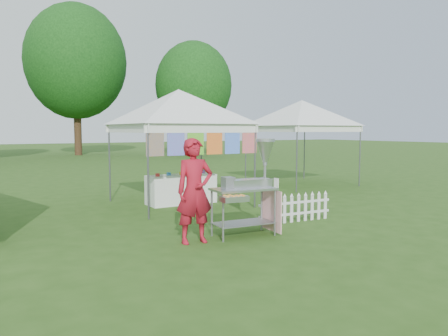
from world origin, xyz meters
TOP-DOWN VIEW (x-y plane):
  - ground at (0.00, 0.00)m, footprint 120.00×120.00m
  - canopy_main at (0.00, 3.49)m, footprint 4.24×4.24m
  - canopy_right at (5.50, 5.00)m, footprint 4.24×4.24m
  - tree_mid at (3.00, 28.00)m, footprint 7.60×7.60m
  - tree_right at (10.00, 22.00)m, footprint 5.60×5.60m
  - donut_cart at (-0.29, -0.27)m, footprint 1.35×0.84m
  - vendor at (-1.47, -0.22)m, footprint 0.70×0.50m
  - picket_fence at (1.14, 0.19)m, footprint 1.80×0.18m
  - display_table at (0.09, 3.59)m, footprint 1.80×0.70m

SIDE VIEW (x-z plane):
  - ground at x=0.00m, z-range 0.00..0.00m
  - picket_fence at x=1.14m, z-range 0.01..0.57m
  - display_table at x=0.09m, z-range 0.00..0.77m
  - vendor at x=-1.47m, z-range 0.00..1.82m
  - donut_cart at x=-0.29m, z-range 0.16..1.95m
  - canopy_main at x=0.00m, z-range 1.26..4.71m
  - canopy_right at x=5.50m, z-range 1.27..4.72m
  - tree_right at x=10.00m, z-range 0.97..9.39m
  - tree_mid at x=3.00m, z-range 1.38..12.90m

